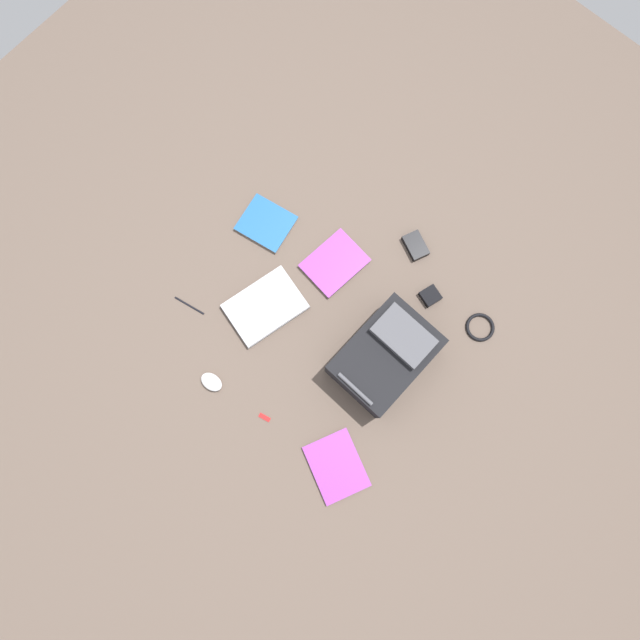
% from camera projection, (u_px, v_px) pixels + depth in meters
% --- Properties ---
extents(ground_plane, '(3.97, 3.97, 0.00)m').
position_uv_depth(ground_plane, '(327.00, 313.00, 2.24)').
color(ground_plane, brown).
extents(backpack, '(0.42, 0.30, 0.21)m').
position_uv_depth(backpack, '(386.00, 355.00, 2.11)').
color(backpack, black).
rests_on(backpack, ground_plane).
extents(laptop, '(0.36, 0.29, 0.03)m').
position_uv_depth(laptop, '(265.00, 307.00, 2.23)').
color(laptop, '#929296').
rests_on(laptop, ground_plane).
extents(book_manual, '(0.23, 0.25, 0.02)m').
position_uv_depth(book_manual, '(266.00, 223.00, 2.30)').
color(book_manual, silver).
rests_on(book_manual, ground_plane).
extents(book_red, '(0.27, 0.22, 0.02)m').
position_uv_depth(book_red, '(335.00, 263.00, 2.27)').
color(book_red, silver).
rests_on(book_red, ground_plane).
extents(book_comic, '(0.29, 0.31, 0.02)m').
position_uv_depth(book_comic, '(337.00, 466.00, 2.11)').
color(book_comic, silver).
rests_on(book_comic, ground_plane).
extents(computer_mouse, '(0.08, 0.10, 0.03)m').
position_uv_depth(computer_mouse, '(211.00, 382.00, 2.16)').
color(computer_mouse, silver).
rests_on(computer_mouse, ground_plane).
extents(cable_coil, '(0.12, 0.12, 0.01)m').
position_uv_depth(cable_coil, '(480.00, 327.00, 2.22)').
color(cable_coil, black).
rests_on(cable_coil, ground_plane).
extents(power_brick, '(0.12, 0.14, 0.03)m').
position_uv_depth(power_brick, '(416.00, 246.00, 2.28)').
color(power_brick, black).
rests_on(power_brick, ground_plane).
extents(pen_black, '(0.04, 0.15, 0.01)m').
position_uv_depth(pen_black, '(189.00, 305.00, 2.24)').
color(pen_black, black).
rests_on(pen_black, ground_plane).
extents(earbud_pouch, '(0.09, 0.09, 0.03)m').
position_uv_depth(earbud_pouch, '(430.00, 296.00, 2.24)').
color(earbud_pouch, black).
rests_on(earbud_pouch, ground_plane).
extents(usb_stick, '(0.03, 0.05, 0.01)m').
position_uv_depth(usb_stick, '(265.00, 417.00, 2.15)').
color(usb_stick, '#B21919').
rests_on(usb_stick, ground_plane).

